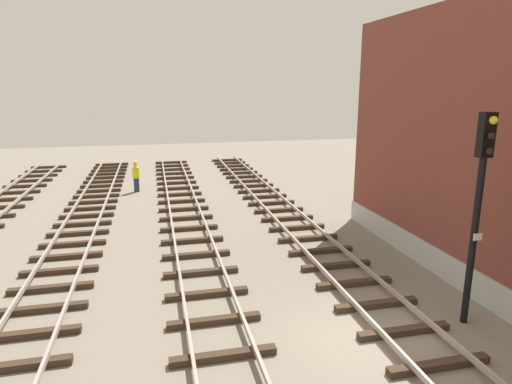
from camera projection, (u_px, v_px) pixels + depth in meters
ground_plane at (366, 340)px, 11.00m from camera, size 80.00×80.00×0.00m
track_near_building at (404, 330)px, 11.20m from camera, size 2.50×56.14×0.32m
track_centre at (224, 354)px, 10.18m from camera, size 2.50×56.14×0.32m
signal_mast at (479, 196)px, 11.00m from camera, size 0.36×0.40×5.57m
track_worker_foreground at (136, 177)px, 26.18m from camera, size 0.40×0.40×1.87m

